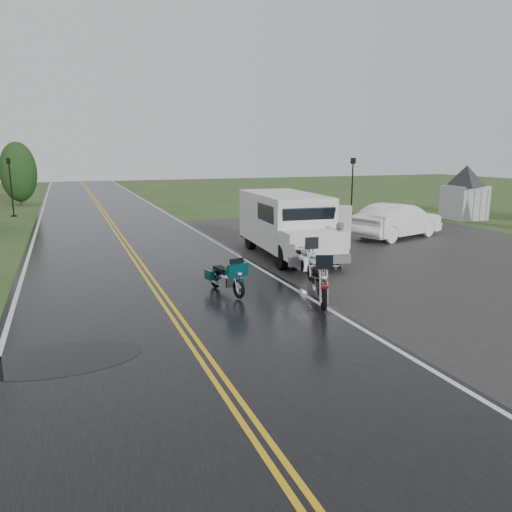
% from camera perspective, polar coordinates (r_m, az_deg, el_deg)
% --- Properties ---
extents(ground, '(120.00, 120.00, 0.00)m').
position_cam_1_polar(ground, '(12.30, -8.94, -7.35)').
color(ground, '#2D471E').
rests_on(ground, ground).
extents(road, '(8.00, 100.00, 0.04)m').
position_cam_1_polar(road, '(21.88, -14.51, 0.99)').
color(road, black).
rests_on(road, ground).
extents(parking_pad, '(14.00, 24.00, 0.03)m').
position_cam_1_polar(parking_pad, '(21.51, 17.81, 0.60)').
color(parking_pad, black).
rests_on(parking_pad, ground).
extents(visitor_center, '(16.00, 10.00, 4.80)m').
position_cam_1_polar(visitor_center, '(32.38, 22.89, 8.13)').
color(visitor_center, '#A8AAAD').
rests_on(visitor_center, ground).
extents(motorcycle_red, '(1.74, 2.52, 1.40)m').
position_cam_1_polar(motorcycle_red, '(12.62, 7.80, -3.48)').
color(motorcycle_red, '#560F09').
rests_on(motorcycle_red, ground).
extents(motorcycle_teal, '(1.05, 2.00, 1.12)m').
position_cam_1_polar(motorcycle_teal, '(13.60, -1.99, -2.85)').
color(motorcycle_teal, '#053639').
rests_on(motorcycle_teal, ground).
extents(motorcycle_silver, '(1.16, 2.44, 1.39)m').
position_cam_1_polar(motorcycle_silver, '(15.22, 6.48, -0.81)').
color(motorcycle_silver, '#94959B').
rests_on(motorcycle_silver, ground).
extents(van_white, '(2.80, 6.45, 2.47)m').
position_cam_1_polar(van_white, '(16.98, 3.03, 2.45)').
color(van_white, silver).
rests_on(van_white, ground).
extents(person_at_van, '(0.69, 0.56, 1.64)m').
position_cam_1_polar(person_at_van, '(17.28, 9.39, 1.06)').
color(person_at_van, '#54555A').
rests_on(person_at_van, ground).
extents(sedan_white, '(5.16, 3.12, 1.61)m').
position_cam_1_polar(sedan_white, '(24.25, 15.89, 3.84)').
color(sedan_white, white).
rests_on(sedan_white, ground).
extents(lamp_post_far_left, '(0.31, 0.31, 3.64)m').
position_cam_1_polar(lamp_post_far_left, '(34.56, -26.19, 7.06)').
color(lamp_post_far_left, black).
rests_on(lamp_post_far_left, ground).
extents(lamp_post_far_right, '(0.31, 0.31, 3.67)m').
position_cam_1_polar(lamp_post_far_right, '(30.37, 10.92, 7.58)').
color(lamp_post_far_right, black).
rests_on(lamp_post_far_right, ground).
extents(tree_left_far, '(2.61, 2.61, 4.02)m').
position_cam_1_polar(tree_left_far, '(41.55, -25.47, 8.01)').
color(tree_left_far, '#1E3D19').
rests_on(tree_left_far, ground).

